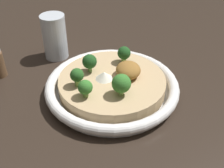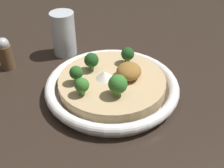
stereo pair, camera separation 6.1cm
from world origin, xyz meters
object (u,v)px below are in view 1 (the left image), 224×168
broccoli_front_right (124,53)px  broccoli_back_left (85,88)px  broccoli_back (77,76)px  drinking_glass (55,37)px  broccoli_front_left (121,84)px  broccoli_back_right (90,62)px  risotto_bowl (112,86)px

broccoli_front_right → broccoli_back_left: broccoli_front_right is taller
broccoli_back → broccoli_front_right: size_ratio=1.02×
broccoli_back_left → drinking_glass: drinking_glass is taller
broccoli_front_left → broccoli_back_right: bearing=37.9°
drinking_glass → broccoli_back_right: bearing=-144.6°
risotto_bowl → broccoli_back_right: 0.07m
broccoli_back → broccoli_back_left: bearing=-153.4°
broccoli_front_left → drinking_glass: (0.22, 0.16, -0.01)m
broccoli_front_right → broccoli_front_left: bearing=174.0°
broccoli_front_left → broccoli_back_left: 0.07m
broccoli_front_left → broccoli_front_right: broccoli_front_left is taller
broccoli_back → drinking_glass: (0.18, 0.07, -0.01)m
broccoli_front_left → broccoli_back: broccoli_front_left is taller
broccoli_back_right → risotto_bowl: bearing=-120.9°
drinking_glass → broccoli_back_left: bearing=-157.9°
broccoli_back_right → drinking_glass: 0.16m
risotto_bowl → broccoli_front_right: bearing=-23.9°
broccoli_back_left → broccoli_front_right: bearing=-33.5°
broccoli_front_right → risotto_bowl: bearing=156.1°
broccoli_back → broccoli_front_right: same height
risotto_bowl → broccoli_back_right: bearing=59.1°
broccoli_back → broccoli_back_left: broccoli_back is taller
broccoli_front_right → broccoli_back_right: 0.09m
broccoli_front_right → drinking_glass: bearing=61.0°
broccoli_back_right → broccoli_front_right: bearing=-64.2°
broccoli_back_left → broccoli_front_left: bearing=-86.4°
broccoli_back → broccoli_front_right: (0.09, -0.10, -0.00)m
drinking_glass → broccoli_front_right: bearing=-119.0°
broccoli_front_left → broccoli_back_left: (-0.00, 0.07, -0.00)m
broccoli_front_left → broccoli_back: bearing=69.9°
broccoli_front_right → drinking_glass: drinking_glass is taller
broccoli_front_right → broccoli_back: bearing=131.2°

